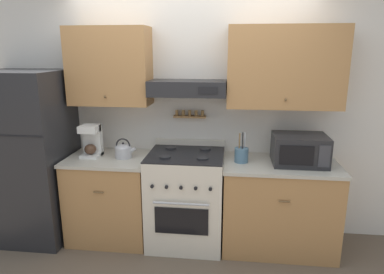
{
  "coord_description": "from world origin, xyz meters",
  "views": [
    {
      "loc": [
        0.44,
        -2.88,
        1.96
      ],
      "look_at": [
        0.07,
        0.28,
        1.14
      ],
      "focal_mm": 32.0,
      "sensor_mm": 36.0,
      "label": 1
    }
  ],
  "objects_px": {
    "coffee_maker": "(92,141)",
    "stove_range": "(186,198)",
    "utensil_crock": "(241,155)",
    "microwave": "(299,149)",
    "tea_kettle": "(124,150)",
    "refrigerator": "(29,156)"
  },
  "relations": [
    {
      "from": "coffee_maker",
      "to": "microwave",
      "type": "bearing_deg",
      "value": -0.2
    },
    {
      "from": "tea_kettle",
      "to": "microwave",
      "type": "height_order",
      "value": "microwave"
    },
    {
      "from": "coffee_maker",
      "to": "tea_kettle",
      "type": "bearing_deg",
      "value": -4.23
    },
    {
      "from": "refrigerator",
      "to": "tea_kettle",
      "type": "distance_m",
      "value": 1.01
    },
    {
      "from": "tea_kettle",
      "to": "coffee_maker",
      "type": "xyz_separation_m",
      "value": [
        -0.34,
        0.03,
        0.09
      ]
    },
    {
      "from": "refrigerator",
      "to": "utensil_crock",
      "type": "height_order",
      "value": "refrigerator"
    },
    {
      "from": "microwave",
      "to": "utensil_crock",
      "type": "bearing_deg",
      "value": -178.14
    },
    {
      "from": "tea_kettle",
      "to": "stove_range",
      "type": "bearing_deg",
      "value": 0.07
    },
    {
      "from": "microwave",
      "to": "refrigerator",
      "type": "bearing_deg",
      "value": -178.82
    },
    {
      "from": "refrigerator",
      "to": "coffee_maker",
      "type": "xyz_separation_m",
      "value": [
        0.67,
        0.06,
        0.17
      ]
    },
    {
      "from": "utensil_crock",
      "to": "refrigerator",
      "type": "bearing_deg",
      "value": -179.0
    },
    {
      "from": "coffee_maker",
      "to": "stove_range",
      "type": "bearing_deg",
      "value": -1.43
    },
    {
      "from": "utensil_crock",
      "to": "coffee_maker",
      "type": "bearing_deg",
      "value": 179.05
    },
    {
      "from": "stove_range",
      "to": "tea_kettle",
      "type": "xyz_separation_m",
      "value": [
        -0.64,
        -0.0,
        0.49
      ]
    },
    {
      "from": "tea_kettle",
      "to": "coffee_maker",
      "type": "distance_m",
      "value": 0.35
    },
    {
      "from": "stove_range",
      "to": "coffee_maker",
      "type": "bearing_deg",
      "value": 178.57
    },
    {
      "from": "utensil_crock",
      "to": "stove_range",
      "type": "bearing_deg",
      "value": 179.93
    },
    {
      "from": "stove_range",
      "to": "tea_kettle",
      "type": "height_order",
      "value": "tea_kettle"
    },
    {
      "from": "refrigerator",
      "to": "utensil_crock",
      "type": "bearing_deg",
      "value": 1.0
    },
    {
      "from": "stove_range",
      "to": "coffee_maker",
      "type": "xyz_separation_m",
      "value": [
        -0.98,
        0.02,
        0.57
      ]
    },
    {
      "from": "microwave",
      "to": "utensil_crock",
      "type": "relative_size",
      "value": 1.7
    },
    {
      "from": "stove_range",
      "to": "microwave",
      "type": "distance_m",
      "value": 1.22
    }
  ]
}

